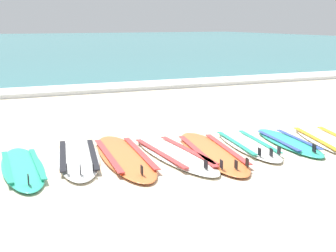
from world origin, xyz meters
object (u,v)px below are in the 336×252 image
object	(u,v)px
surfboard_4	(212,152)
surfboard_5	(247,144)
surfboard_6	(288,142)
surfboard_2	(124,156)
surfboard_0	(23,167)
surfboard_1	(78,157)
surfboard_7	(329,141)
surfboard_3	(174,154)

from	to	relation	value
surfboard_4	surfboard_5	world-z (taller)	same
surfboard_4	surfboard_6	distance (m)	1.38
surfboard_2	surfboard_5	xyz separation A→B (m)	(1.95, -0.14, 0.00)
surfboard_0	surfboard_1	bearing A→B (deg)	14.00
surfboard_4	surfboard_7	xyz separation A→B (m)	(2.02, -0.20, -0.00)
surfboard_2	surfboard_5	distance (m)	1.96
surfboard_1	surfboard_7	bearing A→B (deg)	-10.47
surfboard_3	surfboard_1	bearing A→B (deg)	163.57
surfboard_6	surfboard_2	bearing A→B (deg)	173.96
surfboard_2	surfboard_6	xyz separation A→B (m)	(2.62, -0.28, 0.00)
surfboard_5	surfboard_7	world-z (taller)	same
surfboard_4	surfboard_7	distance (m)	2.03
surfboard_1	surfboard_4	size ratio (longest dim) A/B	0.92
surfboard_5	surfboard_7	distance (m)	1.35
surfboard_6	surfboard_7	size ratio (longest dim) A/B	0.81
surfboard_4	surfboard_6	size ratio (longest dim) A/B	1.30
surfboard_1	surfboard_4	xyz separation A→B (m)	(1.84, -0.51, -0.00)
surfboard_2	surfboard_6	size ratio (longest dim) A/B	1.31
surfboard_7	surfboard_1	bearing A→B (deg)	169.53
surfboard_3	surfboard_6	bearing A→B (deg)	-3.31
surfboard_1	surfboard_5	world-z (taller)	same
surfboard_3	surfboard_4	bearing A→B (deg)	-13.29
surfboard_3	surfboard_7	distance (m)	2.58
surfboard_4	surfboard_5	size ratio (longest dim) A/B	1.19
surfboard_7	surfboard_6	bearing A→B (deg)	160.97
surfboard_0	surfboard_3	bearing A→B (deg)	-5.17
surfboard_0	surfboard_2	bearing A→B (deg)	-0.93
surfboard_1	surfboard_7	world-z (taller)	same
surfboard_6	surfboard_5	bearing A→B (deg)	168.10
surfboard_1	surfboard_6	bearing A→B (deg)	-8.71
surfboard_4	surfboard_5	bearing A→B (deg)	12.40
surfboard_7	surfboard_0	bearing A→B (deg)	173.62
surfboard_1	surfboard_4	world-z (taller)	same
surfboard_4	surfboard_3	bearing A→B (deg)	166.71
surfboard_4	surfboard_5	xyz separation A→B (m)	(0.72, 0.16, 0.00)
surfboard_3	surfboard_4	distance (m)	0.56
surfboard_4	surfboard_5	distance (m)	0.73
surfboard_0	surfboard_7	xyz separation A→B (m)	(4.64, -0.52, -0.00)
surfboard_7	surfboard_5	bearing A→B (deg)	164.56
surfboard_6	surfboard_7	distance (m)	0.67
surfboard_5	surfboard_6	bearing A→B (deg)	-11.90
surfboard_2	surfboard_3	xyz separation A→B (m)	(0.69, -0.17, 0.00)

